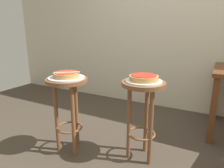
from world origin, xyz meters
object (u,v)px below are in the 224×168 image
stool_middle (143,103)px  pizza_server_knife (67,72)px  serving_plate_foreground (66,78)px  stool_foreground (68,99)px  pizza_foreground (66,75)px  serving_plate_middle (144,81)px  pizza_middle (144,78)px

stool_middle → pizza_server_knife: (-0.62, -0.23, 0.25)m
serving_plate_foreground → stool_middle: 0.71m
stool_foreground → pizza_foreground: (0.00, 0.00, 0.23)m
pizza_foreground → serving_plate_middle: pizza_foreground is taller
pizza_foreground → pizza_server_knife: 0.04m
pizza_server_knife → serving_plate_middle: bearing=-19.4°
serving_plate_foreground → pizza_foreground: size_ratio=1.42×
serving_plate_middle → pizza_server_knife: (-0.62, -0.23, 0.06)m
stool_middle → serving_plate_middle: (0.00, 0.00, 0.20)m
stool_middle → pizza_middle: (0.00, 0.00, 0.23)m
pizza_server_knife → stool_middle: bearing=-19.4°
stool_foreground → serving_plate_middle: bearing=18.1°
serving_plate_foreground → pizza_server_knife: (0.03, -0.02, 0.06)m
stool_middle → serving_plate_middle: 0.20m
serving_plate_foreground → serving_plate_middle: size_ratio=1.06×
serving_plate_foreground → pizza_middle: 0.68m
pizza_foreground → stool_middle: size_ratio=0.32×
pizza_server_knife → serving_plate_foreground: bearing=106.3°
pizza_foreground → serving_plate_middle: size_ratio=0.74×
serving_plate_foreground → pizza_server_knife: 0.07m
serving_plate_middle → pizza_server_knife: bearing=-159.4°
pizza_foreground → pizza_middle: (0.65, 0.21, 0.00)m
serving_plate_middle → pizza_foreground: bearing=-161.9°
pizza_foreground → stool_middle: (0.65, 0.21, -0.23)m
pizza_foreground → pizza_server_knife: bearing=-33.7°
stool_foreground → serving_plate_foreground: (0.00, 0.00, 0.20)m
pizza_middle → pizza_server_knife: pizza_server_knife is taller
pizza_foreground → pizza_server_knife: size_ratio=1.04×
stool_foreground → pizza_server_knife: 0.26m
stool_foreground → pizza_foreground: bearing=90.0°
stool_foreground → serving_plate_foreground: serving_plate_foreground is taller
serving_plate_foreground → pizza_foreground: pizza_foreground is taller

